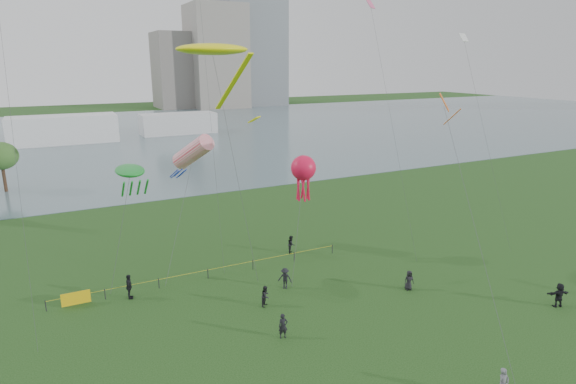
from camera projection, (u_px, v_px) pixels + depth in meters
name	position (u px, v px, depth m)	size (l,w,h in m)	color
ground_plane	(363.00, 360.00, 28.79)	(400.00, 400.00, 0.00)	#163811
lake	(119.00, 136.00, 114.95)	(400.00, 120.00, 0.08)	slate
building_mid	(216.00, 57.00, 183.40)	(20.00, 20.00, 38.00)	gray
building_low	(177.00, 70.00, 183.79)	(16.00, 18.00, 28.00)	slate
pavilion_left	(63.00, 129.00, 104.65)	(22.00, 8.00, 6.00)	silver
pavilion_right	(178.00, 124.00, 118.66)	(18.00, 7.00, 5.00)	silver
fence	(131.00, 287.00, 36.80)	(24.07, 0.07, 1.05)	black
kite_flyer	(503.00, 384.00, 25.18)	(0.67, 0.44, 1.84)	slate
spectator_a	(266.00, 296.00, 34.98)	(0.76, 0.59, 1.56)	black
spectator_b	(285.00, 278.00, 37.66)	(1.10, 0.63, 1.70)	black
spectator_c	(129.00, 287.00, 35.99)	(1.13, 0.47, 1.93)	black
spectator_d	(409.00, 280.00, 37.47)	(0.77, 0.50, 1.58)	black
spectator_e	(559.00, 295.00, 34.83)	(1.69, 0.54, 1.82)	black
spectator_f	(283.00, 326.00, 30.89)	(0.61, 0.40, 1.67)	black
spectator_g	(291.00, 244.00, 44.79)	(0.80, 0.62, 1.64)	black
kite_stingray	(213.00, 50.00, 36.51)	(5.64, 10.24, 18.61)	#3F3F42
kite_windsock	(193.00, 152.00, 44.07)	(6.52, 9.61, 11.09)	#3F3F42
kite_creature	(130.00, 171.00, 36.32)	(3.42, 4.42, 9.67)	#3F3F42
kite_octopus	(303.00, 169.00, 41.67)	(4.72, 5.97, 9.46)	#3F3F42
kite_delta	(447.00, 113.00, 35.24)	(6.22, 13.44, 15.01)	#3F3F42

